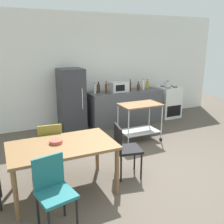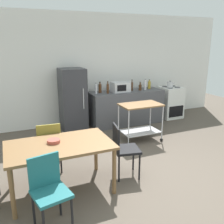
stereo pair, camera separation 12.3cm
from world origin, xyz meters
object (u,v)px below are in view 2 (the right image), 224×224
(stove_oven, at_px, (170,102))
(bottle_sesame_oil, at_px, (108,88))
(microwave, at_px, (120,87))
(bottle_vinegar, at_px, (132,86))
(refrigerator, at_px, (73,100))
(kitchen_cart, at_px, (140,116))
(bottle_olive_oil, at_px, (96,89))
(chair_olive, at_px, (49,144))
(chair_teal, at_px, (49,188))
(bottle_sparkling_water, at_px, (140,87))
(kettle, at_px, (170,85))
(fruit_bowl, at_px, (54,141))
(bottle_soda, at_px, (100,88))
(bottle_hot_sauce, at_px, (145,85))
(dining_table, at_px, (60,149))
(chair_black, at_px, (123,147))
(bottle_wine, at_px, (149,85))

(stove_oven, height_order, bottle_sesame_oil, bottle_sesame_oil)
(microwave, xyz_separation_m, bottle_vinegar, (0.36, 0.03, -0.01))
(stove_oven, bearing_deg, refrigerator, 178.40)
(kitchen_cart, bearing_deg, bottle_olive_oil, 115.74)
(chair_olive, relative_size, bottle_sesame_oil, 2.83)
(chair_teal, height_order, bottle_olive_oil, bottle_olive_oil)
(stove_oven, relative_size, bottle_sparkling_water, 4.02)
(kitchen_cart, bearing_deg, kettle, 35.58)
(fruit_bowl, bearing_deg, stove_oven, 32.16)
(bottle_soda, relative_size, bottle_vinegar, 0.96)
(stove_oven, bearing_deg, chair_teal, -141.88)
(bottle_soda, height_order, fruit_bowl, bottle_soda)
(bottle_hot_sauce, height_order, kettle, bottle_hot_sauce)
(microwave, xyz_separation_m, fruit_bowl, (-2.21, -2.39, -0.25))
(bottle_hot_sauce, distance_m, kettle, 0.80)
(dining_table, xyz_separation_m, chair_black, (1.02, 0.01, -0.15))
(chair_black, bearing_deg, bottle_olive_oil, 1.08)
(bottle_sesame_oil, bearing_deg, bottle_wine, 7.29)
(chair_black, height_order, bottle_hot_sauce, bottle_hot_sauce)
(kitchen_cart, distance_m, microwave, 1.30)
(bottle_wine, height_order, kettle, bottle_wine)
(bottle_hot_sauce, bearing_deg, stove_oven, 4.08)
(chair_teal, distance_m, microwave, 4.03)
(bottle_wine, relative_size, kettle, 1.06)
(dining_table, distance_m, chair_teal, 0.77)
(kitchen_cart, relative_size, bottle_soda, 3.20)
(bottle_sesame_oil, xyz_separation_m, bottle_vinegar, (0.75, 0.10, -0.01))
(bottle_soda, height_order, bottle_sparkling_water, bottle_soda)
(fruit_bowl, bearing_deg, bottle_soda, 56.01)
(bottle_sparkling_water, relative_size, kettle, 0.96)
(refrigerator, height_order, bottle_wine, refrigerator)
(chair_teal, distance_m, bottle_sparkling_water, 4.37)
(bottle_soda, bearing_deg, bottle_wine, 0.20)
(chair_teal, height_order, bottle_hot_sauce, bottle_hot_sauce)
(chair_olive, distance_m, bottle_soda, 2.60)
(refrigerator, relative_size, bottle_sparkling_water, 6.77)
(chair_olive, distance_m, fruit_bowl, 0.61)
(chair_olive, relative_size, kitchen_cart, 0.98)
(chair_black, height_order, bottle_sesame_oil, bottle_sesame_oil)
(chair_black, xyz_separation_m, bottle_olive_oil, (0.45, 2.48, 0.50))
(bottle_wine, xyz_separation_m, kettle, (0.58, -0.17, -0.01))
(bottle_hot_sauce, height_order, bottle_wine, bottle_hot_sauce)
(refrigerator, relative_size, bottle_olive_oil, 5.57)
(chair_teal, bearing_deg, dining_table, 55.71)
(refrigerator, bearing_deg, bottle_olive_oil, -9.94)
(stove_oven, relative_size, bottle_sesame_oil, 2.93)
(microwave, bearing_deg, fruit_bowl, -132.72)
(stove_oven, bearing_deg, bottle_sparkling_water, -176.71)
(chair_black, distance_m, bottle_hot_sauce, 3.10)
(kitchen_cart, height_order, bottle_wine, bottle_wine)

